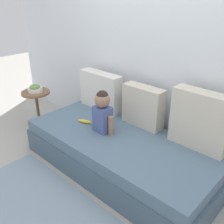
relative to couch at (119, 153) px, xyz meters
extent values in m
plane|color=#B2ADA3|center=(0.00, 0.00, -0.20)|extent=(12.00, 12.00, 0.00)
cube|color=silver|center=(0.00, 0.61, 0.95)|extent=(5.33, 0.10, 2.29)
cube|color=#495F70|center=(0.00, 0.00, -0.06)|extent=(2.13, 0.96, 0.27)
cube|color=slate|center=(0.00, 0.00, 0.14)|extent=(2.07, 0.93, 0.13)
cube|color=silver|center=(-0.66, 0.38, 0.44)|extent=(0.60, 0.16, 0.47)
cube|color=beige|center=(0.00, 0.38, 0.43)|extent=(0.47, 0.16, 0.45)
cube|color=beige|center=(0.66, 0.38, 0.49)|extent=(0.55, 0.16, 0.57)
cube|color=#4C5B93|center=(-0.22, -0.03, 0.34)|extent=(0.19, 0.15, 0.28)
sphere|color=#9E755B|center=(-0.22, -0.03, 0.57)|extent=(0.16, 0.16, 0.16)
sphere|color=#2D231E|center=(-0.22, -0.03, 0.60)|extent=(0.13, 0.13, 0.13)
cylinder|color=#9E755B|center=(-0.34, -0.03, 0.31)|extent=(0.06, 0.06, 0.21)
cylinder|color=#9E755B|center=(-0.10, -0.03, 0.31)|extent=(0.06, 0.06, 0.21)
ellipsoid|color=yellow|center=(-0.50, -0.04, 0.22)|extent=(0.17, 0.10, 0.04)
cylinder|color=brown|center=(-1.45, -0.08, 0.33)|extent=(0.38, 0.38, 0.03)
cylinder|color=brown|center=(-1.45, -0.08, 0.06)|extent=(0.04, 0.04, 0.52)
cylinder|color=brown|center=(-1.45, -0.08, -0.19)|extent=(0.21, 0.21, 0.02)
cylinder|color=silver|center=(-1.45, -0.08, 0.37)|extent=(0.20, 0.20, 0.05)
ellipsoid|color=#669E4C|center=(-1.45, -0.08, 0.41)|extent=(0.14, 0.14, 0.07)
cube|color=#8499A8|center=(0.00, -1.03, -0.20)|extent=(1.92, 1.00, 0.01)
camera|label=1|loc=(1.52, -1.73, 1.59)|focal=41.32mm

